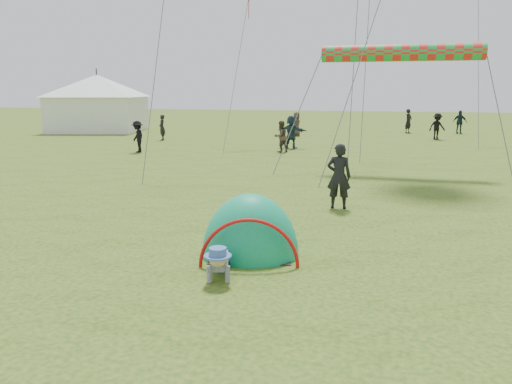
% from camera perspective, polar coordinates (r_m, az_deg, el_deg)
% --- Properties ---
extents(ground, '(140.00, 140.00, 0.00)m').
position_cam_1_polar(ground, '(7.80, 2.54, -12.10)').
color(ground, '#1E4813').
extents(crawling_toddler, '(0.77, 0.95, 0.64)m').
position_cam_1_polar(crawling_toddler, '(8.47, -4.25, -7.84)').
color(crawling_toddler, black).
rests_on(crawling_toddler, ground).
extents(popup_tent, '(2.16, 1.91, 2.41)m').
position_cam_1_polar(popup_tent, '(9.72, -0.65, -7.20)').
color(popup_tent, '#0A943F').
rests_on(popup_tent, ground).
extents(standing_adult, '(0.66, 0.45, 1.75)m').
position_cam_1_polar(standing_adult, '(13.45, 9.45, 1.78)').
color(standing_adult, black).
rests_on(standing_adult, ground).
extents(event_marquee, '(8.03, 8.03, 4.58)m').
position_cam_1_polar(event_marquee, '(40.80, -17.59, 9.89)').
color(event_marquee, white).
rests_on(event_marquee, ground).
extents(crowd_person_0, '(0.71, 0.77, 1.75)m').
position_cam_1_polar(crowd_person_0, '(38.66, 17.03, 7.76)').
color(crowd_person_0, black).
rests_on(crowd_person_0, ground).
extents(crowd_person_1, '(0.97, 0.98, 1.59)m').
position_cam_1_polar(crowd_person_1, '(25.55, 2.85, 6.34)').
color(crowd_person_1, '#41362E').
rests_on(crowd_person_1, ground).
extents(crowd_person_3, '(1.24, 1.00, 1.67)m').
position_cam_1_polar(crowd_person_3, '(34.16, 19.99, 7.06)').
color(crowd_person_3, black).
rests_on(crowd_person_3, ground).
extents(crowd_person_4, '(0.53, 0.80, 1.64)m').
position_cam_1_polar(crowd_person_4, '(34.72, 4.65, 7.75)').
color(crowd_person_4, '#3E332C').
rests_on(crowd_person_4, ground).
extents(crowd_person_5, '(1.73, 0.86, 1.78)m').
position_cam_1_polar(crowd_person_5, '(27.25, 4.06, 6.86)').
color(crowd_person_5, '#233843').
rests_on(crowd_person_5, ground).
extents(crowd_person_8, '(1.06, 0.77, 1.68)m').
position_cam_1_polar(crowd_person_8, '(39.30, 22.27, 7.41)').
color(crowd_person_8, '#18272E').
rests_on(crowd_person_8, ground).
extents(crowd_person_9, '(1.16, 1.14, 1.60)m').
position_cam_1_polar(crowd_person_9, '(26.14, -13.37, 6.17)').
color(crowd_person_9, black).
rests_on(crowd_person_9, ground).
extents(crowd_person_11, '(1.14, 1.55, 1.63)m').
position_cam_1_polar(crowd_person_11, '(41.39, -19.65, 7.73)').
color(crowd_person_11, black).
rests_on(crowd_person_11, ground).
extents(crowd_person_12, '(0.57, 0.68, 1.60)m').
position_cam_1_polar(crowd_person_12, '(32.29, -10.69, 7.26)').
color(crowd_person_12, black).
rests_on(crowd_person_12, ground).
extents(rainbow_tube_kite, '(5.90, 0.64, 0.64)m').
position_cam_1_polar(rainbow_tube_kite, '(20.15, 16.25, 15.05)').
color(rainbow_tube_kite, red).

